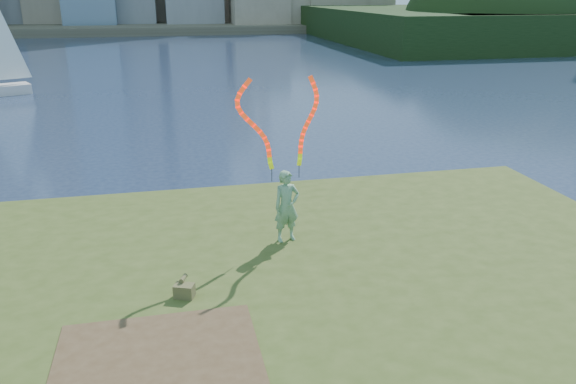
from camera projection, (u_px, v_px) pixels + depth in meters
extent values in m
plane|color=#1B2944|center=(264.00, 294.00, 12.23)|extent=(320.00, 320.00, 0.00)
cube|color=#374719|center=(289.00, 357.00, 9.88)|extent=(20.00, 18.00, 0.30)
cube|color=#374719|center=(285.00, 335.00, 10.07)|extent=(17.00, 15.00, 0.30)
cube|color=#374719|center=(283.00, 317.00, 10.17)|extent=(14.00, 12.00, 0.30)
cube|color=#47331E|center=(158.00, 368.00, 8.57)|extent=(3.20, 3.00, 0.02)
cube|color=#474334|center=(169.00, 24.00, 99.29)|extent=(320.00, 40.00, 1.20)
imported|color=#1D6D30|center=(287.00, 206.00, 12.70)|extent=(0.68, 0.51, 1.67)
cylinder|color=black|center=(272.00, 175.00, 12.42)|extent=(0.02, 0.02, 0.30)
cylinder|color=black|center=(299.00, 171.00, 12.67)|extent=(0.02, 0.02, 0.30)
cube|color=#4D4928|center=(184.00, 291.00, 10.52)|extent=(0.43, 0.36, 0.26)
cylinder|color=#4D4928|center=(183.00, 278.00, 10.62)|extent=(0.17, 0.26, 0.09)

